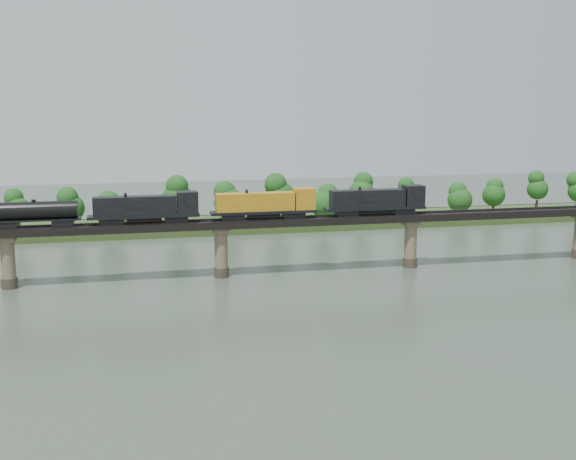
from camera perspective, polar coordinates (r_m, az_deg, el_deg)
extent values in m
plane|color=#384637|center=(116.38, -3.40, -7.25)|extent=(400.00, 400.00, 0.00)
cube|color=#2C451B|center=(198.35, -7.27, 0.32)|extent=(300.00, 24.00, 1.60)
cylinder|color=#473A2D|center=(145.55, -21.13, -3.92)|extent=(3.00, 3.00, 2.00)
cylinder|color=#846C56|center=(144.55, -21.25, -2.19)|extent=(2.60, 2.60, 9.00)
cube|color=#846C56|center=(143.78, -21.35, -0.63)|extent=(3.20, 3.20, 1.00)
cylinder|color=#473A2D|center=(144.74, -5.28, -3.33)|extent=(3.00, 3.00, 2.00)
cylinder|color=#846C56|center=(143.74, -5.31, -1.58)|extent=(2.60, 2.60, 9.00)
cube|color=#846C56|center=(142.96, -5.33, -0.01)|extent=(3.20, 3.20, 1.00)
cylinder|color=#473A2D|center=(154.64, 9.61, -2.54)|extent=(3.00, 3.00, 2.00)
cylinder|color=#846C56|center=(153.71, 9.66, -0.90)|extent=(2.60, 2.60, 9.00)
cube|color=#846C56|center=(152.98, 9.70, 0.57)|extent=(3.20, 3.20, 1.00)
cube|color=black|center=(142.74, -5.34, 0.48)|extent=(220.00, 5.00, 1.50)
cube|color=black|center=(141.87, -5.31, 0.76)|extent=(220.00, 0.12, 0.16)
cube|color=black|center=(143.34, -5.38, 0.86)|extent=(220.00, 0.12, 0.16)
cube|color=black|center=(140.15, -5.23, 0.90)|extent=(220.00, 0.10, 0.10)
cube|color=black|center=(144.85, -5.47, 1.20)|extent=(220.00, 0.10, 0.10)
cube|color=black|center=(140.21, -5.23, 0.76)|extent=(0.08, 0.08, 0.70)
cube|color=black|center=(144.91, -5.47, 1.07)|extent=(0.08, 0.08, 0.70)
cylinder|color=#382619|center=(190.59, -20.46, 0.11)|extent=(0.70, 0.70, 3.51)
sphere|color=#144614|center=(189.86, -20.55, 1.50)|extent=(6.31, 6.31, 6.31)
sphere|color=#144614|center=(189.46, -20.60, 2.38)|extent=(4.73, 4.73, 4.73)
cylinder|color=#382619|center=(191.72, -16.75, 0.36)|extent=(0.70, 0.70, 3.34)
sphere|color=#144614|center=(191.02, -16.82, 1.68)|extent=(7.18, 7.18, 7.18)
sphere|color=#144614|center=(190.64, -16.86, 2.51)|extent=(5.39, 5.39, 5.39)
cylinder|color=#382619|center=(188.57, -13.71, 0.27)|extent=(0.70, 0.70, 2.83)
sphere|color=#144614|center=(187.96, -13.76, 1.40)|extent=(8.26, 8.26, 8.26)
sphere|color=#144614|center=(187.62, -13.79, 2.11)|extent=(6.19, 6.19, 6.19)
cylinder|color=#382619|center=(195.22, -8.70, 0.96)|extent=(0.70, 0.70, 3.96)
sphere|color=#144614|center=(194.43, -8.74, 2.49)|extent=(8.07, 8.07, 8.07)
sphere|color=#144614|center=(194.01, -8.77, 3.46)|extent=(6.05, 6.05, 6.05)
cylinder|color=#382619|center=(195.08, -4.69, 0.93)|extent=(0.70, 0.70, 3.27)
sphere|color=#144614|center=(194.41, -4.71, 2.20)|extent=(8.03, 8.03, 8.03)
sphere|color=#144614|center=(194.05, -4.72, 2.99)|extent=(6.02, 6.02, 6.02)
cylinder|color=#382619|center=(198.51, -0.69, 1.22)|extent=(0.70, 0.70, 3.92)
sphere|color=#144614|center=(197.74, -0.69, 2.72)|extent=(8.29, 8.29, 8.29)
sphere|color=#144614|center=(197.33, -0.70, 3.66)|extent=(6.21, 6.21, 6.21)
cylinder|color=#382619|center=(194.42, 2.89, 0.88)|extent=(0.70, 0.70, 3.02)
sphere|color=#144614|center=(193.80, 2.90, 2.06)|extent=(7.74, 7.74, 7.74)
sphere|color=#144614|center=(193.45, 2.90, 2.80)|extent=(5.80, 5.80, 5.80)
cylinder|color=#382619|center=(206.33, 5.80, 1.51)|extent=(0.70, 0.70, 3.80)
sphere|color=#144614|center=(205.61, 5.83, 2.90)|extent=(7.47, 7.47, 7.47)
sphere|color=#144614|center=(205.23, 5.84, 3.78)|extent=(5.60, 5.60, 5.60)
cylinder|color=#382619|center=(211.21, 9.31, 1.57)|extent=(0.70, 0.70, 3.38)
sphere|color=#144614|center=(210.57, 9.34, 2.78)|extent=(6.23, 6.23, 6.23)
sphere|color=#144614|center=(210.22, 9.37, 3.54)|extent=(4.67, 4.67, 4.67)
cylinder|color=#382619|center=(211.49, 13.39, 1.35)|extent=(0.70, 0.70, 2.77)
sphere|color=#144614|center=(210.96, 13.43, 2.34)|extent=(7.04, 7.04, 7.04)
sphere|color=#144614|center=(210.66, 13.45, 2.97)|extent=(5.28, 5.28, 5.28)
cylinder|color=#382619|center=(222.04, 15.90, 1.68)|extent=(0.70, 0.70, 2.94)
sphere|color=#144614|center=(221.50, 15.95, 2.68)|extent=(6.73, 6.73, 6.73)
sphere|color=#144614|center=(221.20, 15.98, 3.31)|extent=(5.05, 5.05, 5.05)
cylinder|color=#382619|center=(225.00, 19.04, 1.75)|extent=(0.70, 0.70, 3.94)
sphere|color=#144614|center=(224.32, 19.12, 3.07)|extent=(6.17, 6.17, 6.17)
sphere|color=#144614|center=(223.96, 19.17, 3.91)|extent=(4.62, 4.62, 4.62)
cube|color=black|center=(151.85, 9.06, 1.51)|extent=(4.45, 2.67, 1.22)
cube|color=black|center=(147.85, 4.64, 1.37)|extent=(4.45, 2.67, 1.22)
cube|color=black|center=(149.62, 6.88, 1.74)|extent=(21.14, 3.34, 0.56)
cube|color=black|center=(148.79, 6.29, 2.50)|extent=(15.58, 3.00, 3.56)
cube|color=black|center=(152.23, 9.87, 2.72)|extent=(4.01, 3.34, 4.23)
cylinder|color=black|center=(149.71, 6.88, 1.51)|extent=(6.68, 1.56, 1.56)
cube|color=black|center=(145.01, 0.43, 1.23)|extent=(4.45, 2.67, 1.22)
cube|color=black|center=(142.83, -4.37, 1.05)|extent=(4.45, 2.67, 1.22)
cube|color=black|center=(143.67, -1.95, 1.45)|extent=(21.14, 3.34, 0.56)
cube|color=gold|center=(143.08, -2.62, 2.24)|extent=(15.58, 3.00, 3.56)
cube|color=gold|center=(145.05, 1.29, 2.49)|extent=(4.01, 3.34, 4.23)
cylinder|color=black|center=(143.77, -1.95, 1.21)|extent=(6.68, 1.56, 1.56)
cube|color=black|center=(141.74, -8.82, 0.89)|extent=(4.45, 2.67, 1.22)
cube|color=black|center=(141.54, -13.77, 0.70)|extent=(4.45, 2.67, 1.22)
cube|color=black|center=(141.38, -11.31, 1.10)|extent=(21.14, 3.34, 0.56)
cube|color=black|center=(141.05, -12.01, 1.90)|extent=(15.58, 3.00, 3.56)
cube|color=black|center=(141.41, -7.96, 2.19)|extent=(4.01, 3.34, 4.23)
cylinder|color=black|center=(141.48, -11.30, 0.86)|extent=(6.68, 1.56, 1.56)
cube|color=black|center=(142.06, -17.36, 0.56)|extent=(3.89, 2.45, 1.22)
cube|color=black|center=(143.31, -21.35, 0.39)|extent=(3.89, 2.45, 1.22)
cube|color=black|center=(142.48, -19.38, 0.76)|extent=(16.69, 2.67, 0.33)
cylinder|color=black|center=(142.21, -19.42, 1.47)|extent=(15.58, 3.34, 3.34)
cylinder|color=black|center=(141.96, -19.47, 2.18)|extent=(0.78, 0.78, 0.56)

